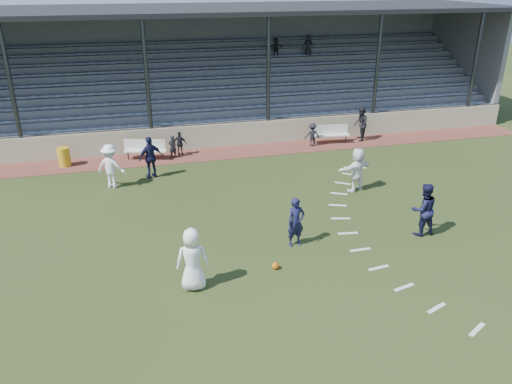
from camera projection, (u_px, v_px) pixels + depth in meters
The scene contains 19 objects.
ground at pixel (276, 261), 15.49m from camera, with size 90.00×90.00×0.00m, color #273315.
cinder_track at pixel (216, 153), 24.80m from camera, with size 34.00×2.00×0.02m, color #5B2C24.
retaining_wall at pixel (212, 136), 25.50m from camera, with size 34.00×0.18×1.20m, color tan.
bench_left at pixel (145, 148), 23.84m from camera, with size 2.03×1.00×0.95m.
bench_right at pixel (330, 132), 26.15m from camera, with size 2.03×0.66×0.95m.
trash_bin at pixel (64, 157), 23.01m from camera, with size 0.55×0.55×0.88m, color gold.
football at pixel (275, 266), 15.05m from camera, with size 0.22×0.22×0.22m, color #C0560B.
player_white_lead at pixel (192, 259), 13.82m from camera, with size 0.91×0.59×1.87m, color white.
player_navy_lead at pixel (296, 222), 16.12m from camera, with size 0.61×0.40×1.66m, color #131536.
player_navy_mid at pixel (424, 209), 16.77m from camera, with size 0.91×0.71×1.86m, color #131536.
player_white_wing at pixel (111, 166), 20.55m from camera, with size 1.20×0.69×1.86m, color white.
player_navy_wing at pixel (151, 157), 21.57m from camera, with size 1.08×0.45×1.84m, color #131536.
player_white_back at pixel (357, 170), 20.26m from camera, with size 1.69×0.54×1.82m, color white.
official at pixel (361, 124), 26.39m from camera, with size 0.87×0.68×1.79m, color black.
sub_left_near at pixel (172, 147), 23.99m from camera, with size 0.41×0.27×1.12m, color black.
sub_left_far at pixel (180, 143), 24.34m from camera, with size 0.69×0.29×1.18m, color black.
sub_right at pixel (312, 135), 25.64m from camera, with size 0.78×0.45×1.21m, color black.
grandstand at pixel (197, 86), 29.04m from camera, with size 34.60×9.00×6.61m.
penalty_arc at pixel (396, 245), 16.43m from camera, with size 3.89×14.63×0.01m.
Camera 1 is at (-3.93, -12.75, 8.18)m, focal length 35.00 mm.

